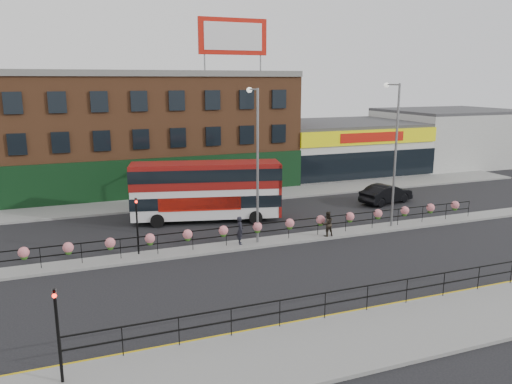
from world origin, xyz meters
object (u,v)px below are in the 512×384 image
object	(u,v)px
double_decker_bus	(207,186)
lamp_column_east	(394,143)
pedestrian_b	(327,224)
lamp_column_west	(256,152)
car	(386,194)
pedestrian_a	(240,230)

from	to	relation	value
double_decker_bus	lamp_column_east	size ratio (longest dim) A/B	1.13
pedestrian_b	lamp_column_west	bearing A→B (deg)	-9.29
car	lamp_column_east	xyz separation A→B (m)	(-3.77, -5.71, 4.90)
pedestrian_a	lamp_column_west	distance (m)	4.66
car	lamp_column_west	world-z (taller)	lamp_column_west
car	pedestrian_b	xyz separation A→B (m)	(-8.82, -6.35, 0.17)
car	pedestrian_b	world-z (taller)	pedestrian_b
pedestrian_b	lamp_column_west	distance (m)	6.43
double_decker_bus	car	size ratio (longest dim) A/B	2.13
lamp_column_east	lamp_column_west	bearing A→B (deg)	179.83
lamp_column_west	car	bearing A→B (deg)	23.17
pedestrian_b	lamp_column_west	world-z (taller)	lamp_column_west
double_decker_bus	pedestrian_a	size ratio (longest dim) A/B	6.25
car	pedestrian_b	size ratio (longest dim) A/B	3.14
car	double_decker_bus	bearing A→B (deg)	75.61
double_decker_bus	lamp_column_east	world-z (taller)	lamp_column_east
double_decker_bus	pedestrian_a	world-z (taller)	double_decker_bus
car	pedestrian_a	xyz separation A→B (m)	(-14.36, -5.87, 0.22)
pedestrian_b	lamp_column_east	bearing A→B (deg)	-173.61
car	pedestrian_b	bearing A→B (deg)	111.66
car	lamp_column_west	distance (m)	15.20
pedestrian_b	lamp_column_east	xyz separation A→B (m)	(5.04, 0.64, 4.73)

